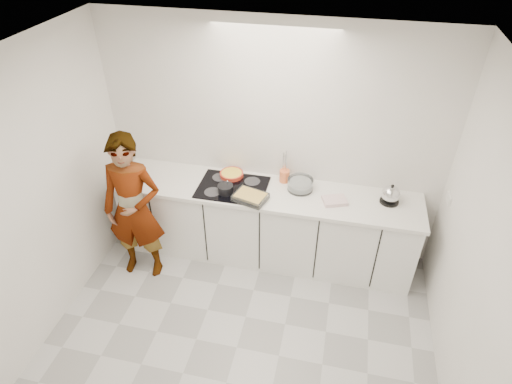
% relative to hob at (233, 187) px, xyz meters
% --- Properties ---
extents(floor, '(3.60, 3.20, 0.00)m').
position_rel_hob_xyz_m(floor, '(0.35, -1.26, -0.92)').
color(floor, silver).
rests_on(floor, ground).
extents(ceiling, '(3.60, 3.20, 0.00)m').
position_rel_hob_xyz_m(ceiling, '(0.35, -1.26, 1.68)').
color(ceiling, white).
rests_on(ceiling, wall_back).
extents(wall_back, '(3.60, 0.00, 2.60)m').
position_rel_hob_xyz_m(wall_back, '(0.35, 0.34, 0.38)').
color(wall_back, white).
rests_on(wall_back, ground).
extents(wall_left, '(0.00, 3.20, 2.60)m').
position_rel_hob_xyz_m(wall_left, '(-1.45, -1.26, 0.38)').
color(wall_left, white).
rests_on(wall_left, ground).
extents(wall_right, '(0.02, 3.20, 2.60)m').
position_rel_hob_xyz_m(wall_right, '(2.15, -1.24, 0.38)').
color(wall_right, white).
rests_on(wall_right, ground).
extents(base_cabinets, '(3.20, 0.58, 0.87)m').
position_rel_hob_xyz_m(base_cabinets, '(0.35, 0.02, -0.48)').
color(base_cabinets, white).
rests_on(base_cabinets, floor).
extents(countertop, '(3.24, 0.64, 0.04)m').
position_rel_hob_xyz_m(countertop, '(0.35, 0.02, -0.03)').
color(countertop, white).
rests_on(countertop, base_cabinets).
extents(hob, '(0.72, 0.54, 0.01)m').
position_rel_hob_xyz_m(hob, '(0.00, 0.00, 0.00)').
color(hob, black).
rests_on(hob, countertop).
extents(tart_dish, '(0.34, 0.34, 0.04)m').
position_rel_hob_xyz_m(tart_dish, '(-0.06, 0.19, 0.03)').
color(tart_dish, red).
rests_on(tart_dish, hob).
extents(saucepan, '(0.16, 0.16, 0.15)m').
position_rel_hob_xyz_m(saucepan, '(-0.04, -0.12, 0.05)').
color(saucepan, black).
rests_on(saucepan, hob).
extents(baking_dish, '(0.37, 0.32, 0.06)m').
position_rel_hob_xyz_m(baking_dish, '(0.24, -0.18, 0.04)').
color(baking_dish, silver).
rests_on(baking_dish, hob).
extents(mixing_bowl, '(0.29, 0.29, 0.12)m').
position_rel_hob_xyz_m(mixing_bowl, '(0.70, 0.13, 0.05)').
color(mixing_bowl, silver).
rests_on(mixing_bowl, countertop).
extents(tea_towel, '(0.28, 0.24, 0.04)m').
position_rel_hob_xyz_m(tea_towel, '(1.07, -0.02, 0.01)').
color(tea_towel, white).
rests_on(tea_towel, countertop).
extents(kettle, '(0.25, 0.25, 0.22)m').
position_rel_hob_xyz_m(kettle, '(1.61, 0.10, 0.08)').
color(kettle, black).
rests_on(kettle, countertop).
extents(utensil_crock, '(0.12, 0.12, 0.14)m').
position_rel_hob_xyz_m(utensil_crock, '(0.51, 0.24, 0.06)').
color(utensil_crock, orange).
rests_on(utensil_crock, countertop).
extents(cook, '(0.65, 0.46, 1.68)m').
position_rel_hob_xyz_m(cook, '(-0.91, -0.49, -0.08)').
color(cook, white).
rests_on(cook, floor).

